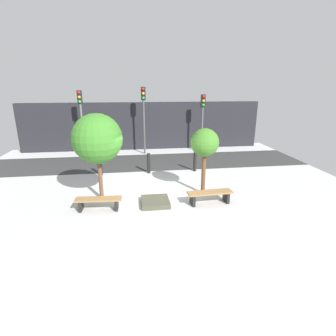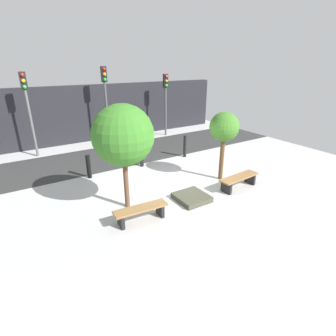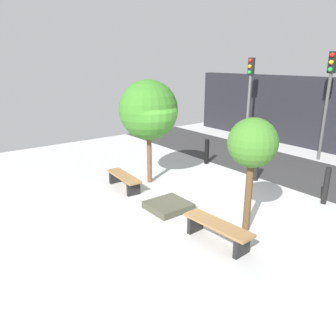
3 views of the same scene
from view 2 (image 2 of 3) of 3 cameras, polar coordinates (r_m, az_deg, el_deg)
ground_plane at (r=9.75m, az=1.78°, el=-4.64°), size 18.00×18.00×0.00m
road_strip at (r=13.62m, az=-9.50°, el=3.05°), size 18.00×3.47×0.01m
building_facade at (r=16.44m, az=-14.86°, el=11.62°), size 16.20×0.50×3.18m
bench_left at (r=7.83m, az=-5.91°, el=-9.34°), size 1.64×0.52×0.44m
bench_right at (r=10.06m, az=15.18°, el=-2.46°), size 1.72×0.56×0.47m
planter_bed at (r=9.03m, az=5.18°, el=-6.39°), size 1.03×1.06×0.18m
tree_behind_left_bench at (r=7.84m, az=-9.76°, el=6.94°), size 1.85×1.85×3.31m
tree_behind_right_bench at (r=10.14m, az=12.13°, el=8.51°), size 1.11×1.11×2.68m
bollard_far_left at (r=10.97m, az=-16.90°, el=0.28°), size 0.17×0.17×0.96m
bollard_left at (r=11.75m, az=-5.77°, el=2.74°), size 0.17×0.17×1.02m
bollard_center at (r=12.92m, az=3.70°, el=4.73°), size 0.15×0.15×1.07m
traffic_light_west at (r=14.09m, az=-28.34°, el=12.85°), size 0.28×0.27×3.98m
traffic_light_mid_west at (r=14.87m, az=-13.46°, el=15.65°), size 0.28×0.27×4.18m
traffic_light_mid_east at (r=16.54m, az=-0.51°, el=15.81°), size 0.28×0.27×3.72m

